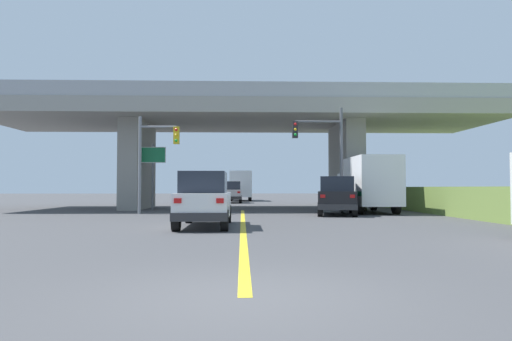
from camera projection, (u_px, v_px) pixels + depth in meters
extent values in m
plane|color=#424244|center=(243.00, 209.00, 31.87)|extent=(160.00, 160.00, 0.00)
cube|color=gray|center=(243.00, 117.00, 32.11)|extent=(34.37, 10.13, 0.94)
cube|color=gray|center=(138.00, 166.00, 31.76)|extent=(1.26, 6.08, 5.88)
cube|color=gray|center=(346.00, 166.00, 32.20)|extent=(1.26, 6.08, 5.88)
cube|color=#9EA0A5|center=(243.00, 89.00, 27.23)|extent=(34.37, 0.20, 0.90)
cube|color=#9EA0A5|center=(243.00, 115.00, 37.05)|extent=(34.37, 0.20, 0.90)
cube|color=yellow|center=(243.00, 225.00, 17.69)|extent=(0.20, 23.24, 0.01)
cube|color=silver|center=(205.00, 205.00, 17.19)|extent=(1.81, 4.77, 0.90)
cube|color=#1E232D|center=(204.00, 182.00, 16.86)|extent=(1.59, 2.62, 0.76)
cube|color=#2D2D30|center=(199.00, 217.00, 14.84)|extent=(1.84, 0.20, 0.28)
cube|color=red|center=(178.00, 201.00, 14.77)|extent=(0.24, 0.06, 0.16)
cube|color=red|center=(220.00, 201.00, 14.81)|extent=(0.24, 0.06, 0.16)
cylinder|color=black|center=(189.00, 214.00, 18.98)|extent=(0.26, 0.72, 0.72)
cylinder|color=black|center=(228.00, 214.00, 19.03)|extent=(0.26, 0.72, 0.72)
cylinder|color=black|center=(176.00, 220.00, 15.31)|extent=(0.26, 0.72, 0.72)
cylinder|color=black|center=(225.00, 220.00, 15.36)|extent=(0.26, 0.72, 0.72)
cube|color=black|center=(337.00, 200.00, 24.52)|extent=(2.65, 4.62, 0.90)
cube|color=#1E232D|center=(337.00, 184.00, 24.23)|extent=(2.07, 2.65, 0.76)
cube|color=#2D2D30|center=(338.00, 207.00, 22.42)|extent=(1.93, 0.55, 0.28)
cube|color=red|center=(323.00, 196.00, 22.47)|extent=(0.25, 0.10, 0.16)
cube|color=red|center=(352.00, 196.00, 22.26)|extent=(0.25, 0.10, 0.16)
cylinder|color=black|center=(321.00, 207.00, 26.24)|extent=(0.39, 0.76, 0.72)
cylinder|color=black|center=(351.00, 207.00, 25.98)|extent=(0.39, 0.76, 0.72)
cylinder|color=black|center=(320.00, 209.00, 23.03)|extent=(0.39, 0.76, 0.72)
cylinder|color=black|center=(355.00, 210.00, 22.78)|extent=(0.39, 0.76, 0.72)
cube|color=silver|center=(358.00, 188.00, 29.32)|extent=(2.20, 2.00, 1.90)
cube|color=white|center=(372.00, 181.00, 26.13)|extent=(2.31, 4.41, 2.73)
cube|color=#197F4C|center=(372.00, 193.00, 26.11)|extent=(2.33, 4.32, 0.24)
cylinder|color=black|center=(342.00, 203.00, 29.26)|extent=(0.30, 0.90, 0.90)
cylinder|color=black|center=(373.00, 203.00, 29.32)|extent=(0.30, 0.90, 0.90)
cylinder|color=black|center=(360.00, 206.00, 24.95)|extent=(0.30, 0.90, 0.90)
cylinder|color=black|center=(396.00, 206.00, 25.01)|extent=(0.30, 0.90, 0.90)
cube|color=silver|center=(231.00, 194.00, 43.85)|extent=(1.99, 4.66, 0.90)
cube|color=#1E232D|center=(231.00, 186.00, 43.53)|extent=(1.75, 2.56, 0.76)
cube|color=#2D2D30|center=(230.00, 198.00, 41.56)|extent=(2.02, 0.20, 0.28)
cube|color=red|center=(222.00, 192.00, 41.49)|extent=(0.24, 0.06, 0.16)
cube|color=red|center=(239.00, 192.00, 41.53)|extent=(0.24, 0.06, 0.16)
cylinder|color=black|center=(222.00, 199.00, 45.58)|extent=(0.26, 0.72, 0.72)
cylinder|color=black|center=(241.00, 199.00, 45.63)|extent=(0.26, 0.72, 0.72)
cylinder|color=black|center=(221.00, 199.00, 42.03)|extent=(0.26, 0.72, 0.72)
cylinder|color=black|center=(240.00, 199.00, 42.08)|extent=(0.26, 0.72, 0.72)
cylinder|color=#56595E|center=(341.00, 160.00, 26.61)|extent=(0.18, 0.18, 6.07)
cylinder|color=#56595E|center=(318.00, 122.00, 26.66)|extent=(2.68, 0.12, 0.12)
cube|color=#232326|center=(295.00, 130.00, 26.60)|extent=(0.32, 0.26, 0.96)
sphere|color=red|center=(295.00, 124.00, 26.46)|extent=(0.16, 0.16, 0.16)
sphere|color=gold|center=(295.00, 129.00, 26.45)|extent=(0.16, 0.16, 0.16)
sphere|color=green|center=(295.00, 135.00, 26.44)|extent=(0.16, 0.16, 0.16)
cylinder|color=slate|center=(140.00, 165.00, 25.50)|extent=(0.18, 0.18, 5.40)
cylinder|color=slate|center=(158.00, 127.00, 25.61)|extent=(2.01, 0.12, 0.12)
cube|color=gold|center=(176.00, 135.00, 25.62)|extent=(0.32, 0.26, 0.96)
sphere|color=red|center=(176.00, 130.00, 25.49)|extent=(0.16, 0.16, 0.16)
sphere|color=gold|center=(176.00, 135.00, 25.47)|extent=(0.16, 0.16, 0.16)
sphere|color=green|center=(176.00, 141.00, 25.46)|extent=(0.16, 0.16, 0.16)
cylinder|color=#56595E|center=(153.00, 177.00, 29.73)|extent=(0.14, 0.14, 4.23)
cube|color=#197242|center=(153.00, 155.00, 29.72)|extent=(1.60, 0.08, 0.95)
cube|color=white|center=(153.00, 155.00, 29.72)|extent=(1.68, 0.04, 1.03)
cube|color=silver|center=(241.00, 188.00, 53.34)|extent=(2.20, 2.00, 1.90)
cube|color=silver|center=(241.00, 184.00, 49.93)|extent=(2.31, 4.86, 2.75)
cube|color=#197F4C|center=(241.00, 190.00, 49.90)|extent=(2.33, 4.76, 0.24)
cylinder|color=black|center=(232.00, 196.00, 53.27)|extent=(0.30, 0.90, 0.90)
cylinder|color=black|center=(249.00, 196.00, 53.33)|extent=(0.30, 0.90, 0.90)
cylinder|color=black|center=(231.00, 197.00, 48.64)|extent=(0.30, 0.90, 0.90)
cylinder|color=black|center=(250.00, 197.00, 48.70)|extent=(0.30, 0.90, 0.90)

